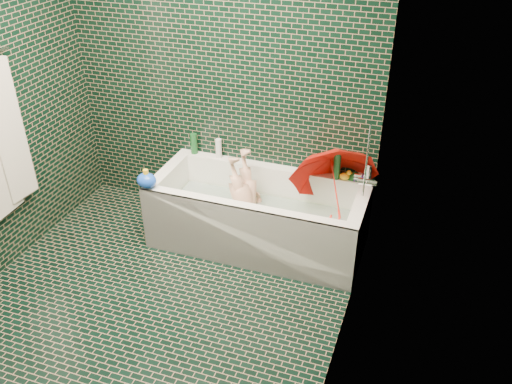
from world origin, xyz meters
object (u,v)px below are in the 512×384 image
(child, at_px, (247,207))
(bath_toy, at_px, (147,180))
(rubber_duck, at_px, (345,176))
(bathtub, at_px, (258,222))
(umbrella, at_px, (335,188))

(child, height_order, bath_toy, bath_toy)
(bath_toy, bearing_deg, child, 9.54)
(rubber_duck, bearing_deg, bath_toy, -166.59)
(bathtub, height_order, bath_toy, bath_toy)
(child, relative_size, rubber_duck, 8.76)
(child, xyz_separation_m, rubber_duck, (0.73, 0.28, 0.28))
(child, height_order, umbrella, umbrella)
(rubber_duck, bearing_deg, child, -169.41)
(bathtub, bearing_deg, bath_toy, -158.50)
(child, xyz_separation_m, bath_toy, (-0.69, -0.35, 0.31))
(rubber_duck, xyz_separation_m, bath_toy, (-1.42, -0.63, 0.03))
(child, bearing_deg, bathtub, 87.06)
(bathtub, xyz_separation_m, bath_toy, (-0.80, -0.32, 0.41))
(bath_toy, bearing_deg, bathtub, 4.22)
(umbrella, xyz_separation_m, bath_toy, (-1.39, -0.43, 0.03))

